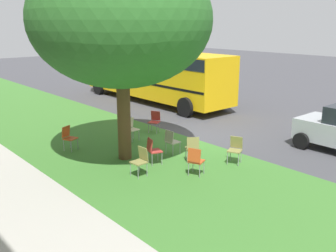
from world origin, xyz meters
The scene contains 13 objects.
ground centered at (0.00, 0.00, 0.00)m, with size 80.00×80.00×0.00m, color #424247.
grass_verge centered at (0.00, 3.20, 0.00)m, with size 48.00×6.00×0.01m, color #3D752D.
street_tree centered at (-0.37, 3.53, 4.51)m, with size 5.68×5.68×6.62m.
chair_0 centered at (1.44, 0.75, 0.52)m, with size 0.56×0.57×0.88m.
chair_1 centered at (-2.13, 2.08, 0.52)m, with size 0.58×0.58×0.88m.
chair_2 centered at (1.16, 2.16, 0.52)m, with size 0.46×0.46×0.88m.
chair_3 centered at (-3.11, 1.08, 0.52)m, with size 0.55×0.55×0.88m.
chair_4 centered at (1.67, 4.55, 0.52)m, with size 0.55×0.55×0.88m.
chair_5 centered at (-1.93, 4.06, 0.52)m, with size 0.43×0.44×0.88m.
chair_6 centered at (-3.02, 2.83, 0.52)m, with size 0.54×0.54×0.88m.
chair_7 centered at (-1.43, 3.18, 0.52)m, with size 0.52×0.53×0.88m.
chair_8 centered at (-1.12, 2.10, 0.52)m, with size 0.43×0.43×0.88m.
school_bus centered at (6.50, -3.31, 1.76)m, with size 10.40×2.80×2.88m.
Camera 1 is at (-10.53, 10.50, 4.48)m, focal length 40.85 mm.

